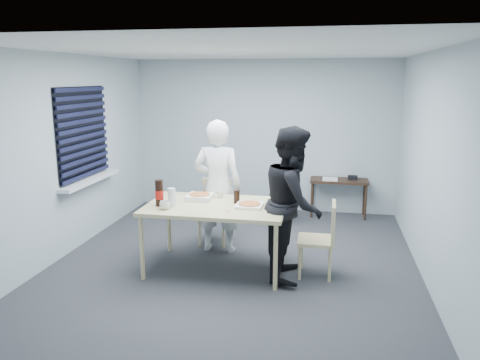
% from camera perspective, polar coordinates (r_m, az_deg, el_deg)
% --- Properties ---
extents(room, '(5.00, 5.00, 5.00)m').
position_cam_1_polar(room, '(6.82, -18.32, 4.58)').
color(room, '#2A2A2E').
rests_on(room, ground).
extents(dining_table, '(1.66, 1.05, 0.81)m').
position_cam_1_polar(dining_table, '(5.60, -2.90, -3.61)').
color(dining_table, beige).
rests_on(dining_table, ground).
extents(chair_far, '(0.42, 0.42, 0.89)m').
position_cam_1_polar(chair_far, '(6.63, -2.97, -3.21)').
color(chair_far, beige).
rests_on(chair_far, ground).
extents(chair_right, '(0.42, 0.42, 0.89)m').
position_cam_1_polar(chair_right, '(5.55, 10.15, -6.52)').
color(chair_right, beige).
rests_on(chair_right, ground).
extents(person_white, '(0.65, 0.42, 1.77)m').
position_cam_1_polar(person_white, '(6.18, -2.73, -0.80)').
color(person_white, white).
rests_on(person_white, ground).
extents(person_black, '(0.47, 0.86, 1.77)m').
position_cam_1_polar(person_black, '(5.40, 6.50, -2.83)').
color(person_black, black).
rests_on(person_black, ground).
extents(side_table, '(0.95, 0.42, 0.63)m').
position_cam_1_polar(side_table, '(7.97, 11.97, -0.49)').
color(side_table, '#382016').
rests_on(side_table, ground).
extents(stool, '(0.36, 0.36, 0.50)m').
position_cam_1_polar(stool, '(7.45, 5.01, -2.49)').
color(stool, black).
rests_on(stool, ground).
extents(backpack, '(0.28, 0.20, 0.39)m').
position_cam_1_polar(backpack, '(7.36, 5.04, -0.27)').
color(backpack, '#565864').
rests_on(backpack, stool).
extents(pizza_box_a, '(0.30, 0.30, 0.08)m').
position_cam_1_polar(pizza_box_a, '(5.82, -4.93, -2.06)').
color(pizza_box_a, white).
rests_on(pizza_box_a, dining_table).
extents(pizza_box_b, '(0.31, 0.31, 0.04)m').
position_cam_1_polar(pizza_box_b, '(5.49, 1.15, -3.08)').
color(pizza_box_b, white).
rests_on(pizza_box_b, dining_table).
extents(mug_a, '(0.17, 0.17, 0.10)m').
position_cam_1_polar(mug_a, '(5.45, -9.13, -3.04)').
color(mug_a, silver).
rests_on(mug_a, dining_table).
extents(mug_b, '(0.10, 0.10, 0.09)m').
position_cam_1_polar(mug_b, '(5.90, -2.44, -1.73)').
color(mug_b, silver).
rests_on(mug_b, dining_table).
extents(cola_glass, '(0.09, 0.09, 0.16)m').
position_cam_1_polar(cola_glass, '(5.63, -0.40, -2.04)').
color(cola_glass, black).
rests_on(cola_glass, dining_table).
extents(soda_bottle, '(0.10, 0.10, 0.31)m').
position_cam_1_polar(soda_bottle, '(5.59, -9.81, -1.62)').
color(soda_bottle, black).
rests_on(soda_bottle, dining_table).
extents(plastic_cups, '(0.11, 0.11, 0.22)m').
position_cam_1_polar(plastic_cups, '(5.53, -8.32, -2.12)').
color(plastic_cups, silver).
rests_on(plastic_cups, dining_table).
extents(rubber_band, '(0.07, 0.07, 0.00)m').
position_cam_1_polar(rubber_band, '(5.30, -1.54, -3.86)').
color(rubber_band, red).
rests_on(rubber_band, dining_table).
extents(papers, '(0.27, 0.35, 0.01)m').
position_cam_1_polar(papers, '(7.95, 10.92, 0.12)').
color(papers, white).
rests_on(papers, side_table).
extents(black_box, '(0.18, 0.16, 0.07)m').
position_cam_1_polar(black_box, '(7.99, 13.58, 0.29)').
color(black_box, black).
rests_on(black_box, side_table).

